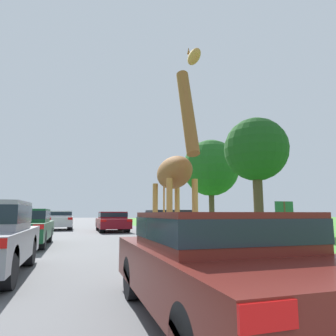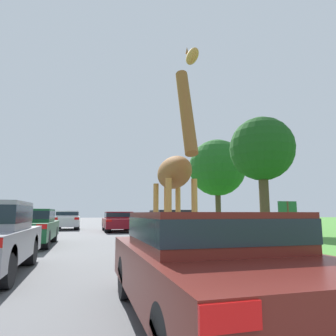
{
  "view_description": "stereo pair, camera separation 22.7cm",
  "coord_description": "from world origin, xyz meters",
  "views": [
    {
      "loc": [
        -1.45,
        0.93,
        1.23
      ],
      "look_at": [
        0.82,
        8.38,
        2.41
      ],
      "focal_mm": 32.0,
      "sensor_mm": 36.0,
      "label": 1
    },
    {
      "loc": [
        -1.23,
        0.87,
        1.23
      ],
      "look_at": [
        0.82,
        8.38,
        2.41
      ],
      "focal_mm": 32.0,
      "sensor_mm": 36.0,
      "label": 2
    }
  ],
  "objects": [
    {
      "name": "road",
      "position": [
        0.0,
        30.0,
        0.0
      ],
      "size": [
        8.36,
        120.0,
        0.0
      ],
      "color": "#5B5B5E",
      "rests_on": "ground"
    },
    {
      "name": "giraffe_near_road",
      "position": [
        0.98,
        8.21,
        2.36
      ],
      "size": [
        0.85,
        2.83,
        5.06
      ],
      "rotation": [
        0.0,
        0.0,
        3.13
      ],
      "color": "#B77F3D",
      "rests_on": "ground"
    },
    {
      "name": "car_lead_maroon",
      "position": [
        0.19,
        4.25,
        0.67
      ],
      "size": [
        1.8,
        4.01,
        1.24
      ],
      "color": "#561914",
      "rests_on": "ground"
    },
    {
      "name": "car_queue_right",
      "position": [
        0.98,
        22.06,
        0.72
      ],
      "size": [
        1.96,
        4.74,
        1.34
      ],
      "color": "maroon",
      "rests_on": "ground"
    },
    {
      "name": "car_queue_left",
      "position": [
        2.53,
        13.93,
        0.73
      ],
      "size": [
        1.82,
        4.53,
        1.37
      ],
      "color": "black",
      "rests_on": "ground"
    },
    {
      "name": "car_verge_right",
      "position": [
        -2.54,
        25.49,
        0.75
      ],
      "size": [
        1.76,
        3.93,
        1.41
      ],
      "color": "silver",
      "rests_on": "ground"
    },
    {
      "name": "car_rear_follower",
      "position": [
        -3.28,
        13.54,
        0.75
      ],
      "size": [
        1.78,
        4.62,
        1.39
      ],
      "color": "#144C28",
      "rests_on": "ground"
    },
    {
      "name": "tree_left_edge",
      "position": [
        9.69,
        17.62,
        5.32
      ],
      "size": [
        4.15,
        4.15,
        7.46
      ],
      "color": "#4C3828",
      "rests_on": "ground"
    },
    {
      "name": "tree_right_cluster",
      "position": [
        10.44,
        26.17,
        5.41
      ],
      "size": [
        5.23,
        5.23,
        8.05
      ],
      "color": "#4C3828",
      "rests_on": "ground"
    },
    {
      "name": "sign_post",
      "position": [
        5.2,
        9.43,
        1.13
      ],
      "size": [
        0.7,
        0.08,
        1.63
      ],
      "color": "#4C3823",
      "rests_on": "ground"
    }
  ]
}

